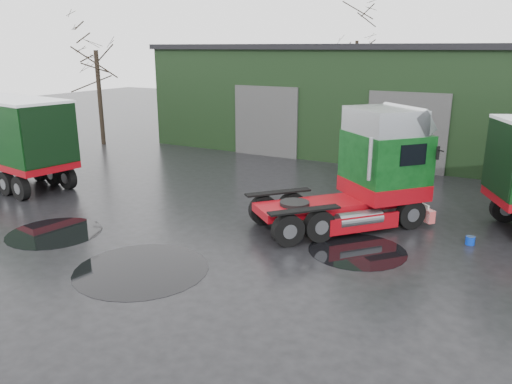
% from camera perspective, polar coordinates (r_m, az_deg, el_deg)
% --- Properties ---
extents(ground, '(100.00, 100.00, 0.00)m').
position_cam_1_polar(ground, '(14.96, -3.58, -7.95)').
color(ground, black).
extents(warehouse, '(32.40, 12.40, 6.30)m').
position_cam_1_polar(warehouse, '(32.08, 19.39, 10.02)').
color(warehouse, black).
rests_on(warehouse, ground).
extents(hero_tractor, '(6.53, 6.91, 4.15)m').
position_cam_1_polar(hero_tractor, '(17.40, 9.37, 2.58)').
color(hero_tractor, '#0A3911').
rests_on(hero_tractor, ground).
extents(wash_bucket, '(0.30, 0.30, 0.27)m').
position_cam_1_polar(wash_bucket, '(17.53, 23.27, -5.11)').
color(wash_bucket, '#07299E').
rests_on(wash_bucket, ground).
extents(tree_left, '(4.40, 4.40, 8.50)m').
position_cam_1_polar(tree_left, '(33.91, -17.60, 12.32)').
color(tree_left, black).
rests_on(tree_left, ground).
extents(tree_back_a, '(4.40, 4.40, 9.50)m').
position_cam_1_polar(tree_back_a, '(43.61, 11.33, 14.11)').
color(tree_back_a, black).
rests_on(tree_back_a, ground).
extents(puddle_0, '(3.84, 3.84, 0.01)m').
position_cam_1_polar(puddle_0, '(14.79, -12.94, -8.63)').
color(puddle_0, black).
rests_on(puddle_0, ground).
extents(puddle_1, '(3.05, 3.05, 0.01)m').
position_cam_1_polar(puddle_1, '(15.99, 11.49, -6.60)').
color(puddle_1, black).
rests_on(puddle_1, ground).
extents(puddle_2, '(3.16, 3.16, 0.01)m').
position_cam_1_polar(puddle_2, '(18.49, -22.03, -4.33)').
color(puddle_2, black).
rests_on(puddle_2, ground).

